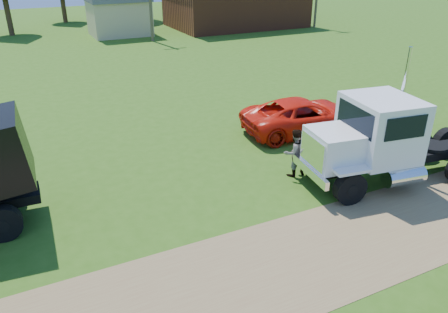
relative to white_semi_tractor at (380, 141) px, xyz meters
name	(u,v)px	position (x,y,z in m)	size (l,w,h in m)	color
ground	(316,253)	(-4.91, -2.74, -1.75)	(140.00, 140.00, 0.00)	#2F5612
dirt_track	(316,253)	(-4.91, -2.74, -1.74)	(120.00, 4.20, 0.01)	brown
white_semi_tractor	(380,141)	(0.00, 0.00, 0.00)	(8.64, 3.88, 5.11)	black
orange_pickup	(303,116)	(0.45, 5.57, -0.89)	(2.85, 6.18, 1.72)	red
spectator_b	(294,153)	(-2.62, 1.85, -0.75)	(0.97, 0.75, 1.99)	#999999
brick_building	(236,3)	(13.09, 37.26, 0.91)	(15.40, 10.40, 5.30)	brown
tan_shed	(119,12)	(-0.91, 37.26, 0.68)	(6.20, 5.40, 4.70)	tan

